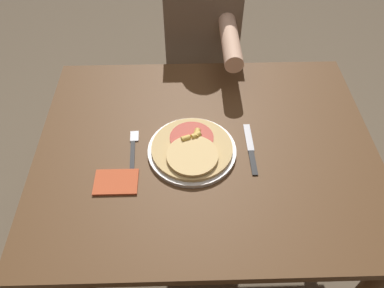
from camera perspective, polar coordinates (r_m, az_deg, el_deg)
The scene contains 8 objects.
ground_plane at distance 1.89m, azimuth 1.51°, elevation -15.70°, with size 8.00×8.00×0.00m, color brown.
dining_table at distance 1.33m, azimuth 2.07°, elevation -3.50°, with size 1.13×0.90×0.76m.
plate at distance 1.22m, azimuth 0.00°, elevation -1.02°, with size 0.29×0.29×0.01m.
pizza at distance 1.20m, azimuth 0.02°, elevation -0.72°, with size 0.26×0.26×0.04m.
fork at distance 1.25m, azimuth -8.94°, elevation -0.58°, with size 0.03×0.18×0.00m.
knife at distance 1.25m, azimuth 8.94°, elevation -0.82°, with size 0.02×0.22×0.00m.
napkin at distance 1.17m, azimuth -11.49°, elevation -5.70°, with size 0.13×0.09×0.01m.
person_diner at distance 1.80m, azimuth 1.49°, elevation 14.45°, with size 0.32×0.52×1.20m.
Camera 1 is at (-0.07, -0.81, 1.70)m, focal length 35.00 mm.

